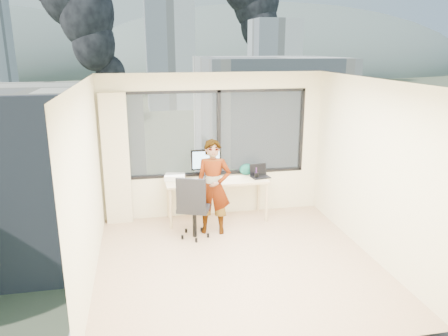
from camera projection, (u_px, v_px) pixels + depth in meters
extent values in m
cube|color=tan|center=(237.00, 262.00, 6.26)|extent=(4.00, 4.00, 0.01)
cube|color=white|center=(239.00, 81.00, 5.55)|extent=(4.00, 4.00, 0.01)
cube|color=beige|center=(286.00, 238.00, 4.02)|extent=(4.00, 0.01, 2.60)
cube|color=beige|center=(87.00, 186.00, 5.53)|extent=(0.01, 4.00, 2.60)
cube|color=beige|center=(371.00, 169.00, 6.28)|extent=(0.01, 4.00, 2.60)
cube|color=beige|center=(116.00, 160.00, 7.40)|extent=(0.45, 0.14, 2.30)
cube|color=#D0B78C|center=(217.00, 200.00, 7.72)|extent=(1.80, 0.60, 0.75)
imported|color=#2D2D33|center=(213.00, 187.00, 7.08)|extent=(0.65, 0.51, 1.59)
cube|color=white|center=(175.00, 177.00, 7.64)|extent=(0.39, 0.35, 0.08)
cube|color=black|center=(198.00, 183.00, 7.42)|extent=(0.12, 0.09, 0.01)
cylinder|color=black|center=(257.00, 175.00, 7.71)|extent=(0.09, 0.09, 0.09)
ellipsoid|color=#0B443C|center=(247.00, 169.00, 7.89)|extent=(0.30, 0.20, 0.21)
cube|color=#515B3D|center=(144.00, 108.00, 123.33)|extent=(400.00, 400.00, 0.04)
cube|color=beige|center=(46.00, 175.00, 34.80)|extent=(16.00, 12.00, 14.00)
cube|color=white|center=(267.00, 134.00, 46.00)|extent=(14.00, 13.00, 16.00)
cube|color=silver|center=(170.00, 54.00, 120.75)|extent=(13.00, 13.00, 30.00)
cube|color=silver|center=(274.00, 59.00, 147.09)|extent=(15.00, 15.00, 26.00)
ellipsoid|color=slate|center=(271.00, 70.00, 330.82)|extent=(300.00, 220.00, 96.00)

